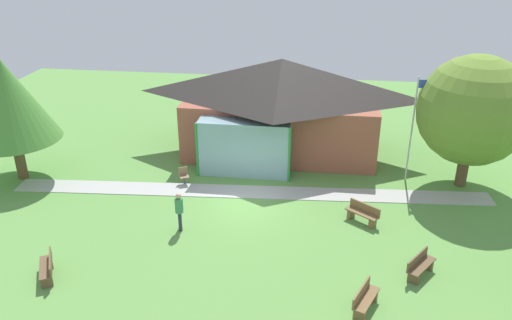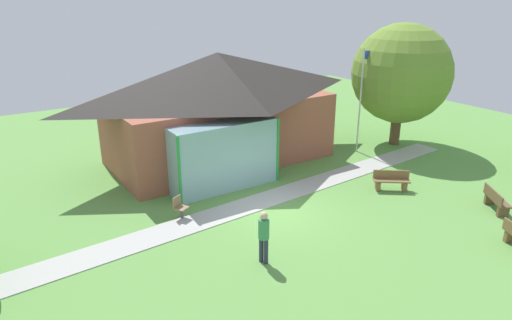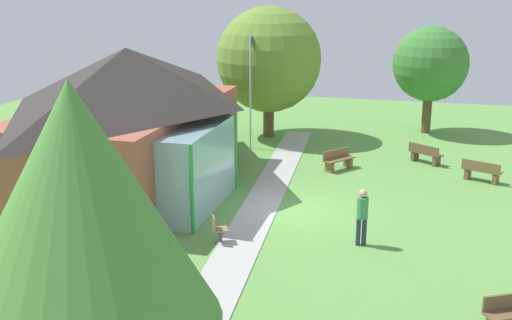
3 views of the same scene
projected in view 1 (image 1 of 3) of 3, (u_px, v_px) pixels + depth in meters
ground_plane at (246, 205)px, 23.58m from camera, size 44.00×44.00×0.00m
pavilion at (280, 105)px, 28.08m from camera, size 11.30×7.10×5.27m
footpath at (250, 192)px, 24.71m from camera, size 22.84×2.92×0.03m
flagpole at (413, 125)px, 24.72m from camera, size 0.64×0.08×5.34m
bench_mid_right at (363, 214)px, 22.08m from camera, size 1.46×1.25×0.84m
bench_lawn_far_right at (420, 266)px, 18.69m from camera, size 1.22×1.48×0.84m
bench_front_right at (365, 299)px, 17.03m from camera, size 1.00×1.55×0.84m
bench_front_left at (47, 268)px, 18.57m from camera, size 1.09×1.53×0.84m
patio_chair_west at (184, 176)px, 25.34m from camera, size 0.59×0.59×0.86m
visitor_strolling_lawn at (179, 209)px, 21.25m from camera, size 0.34×0.34×1.74m
tree_east_hedge at (473, 111)px, 23.80m from camera, size 5.19×5.19×6.48m
tree_west_hedge at (7, 100)px, 24.40m from camera, size 4.47×4.47×6.16m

